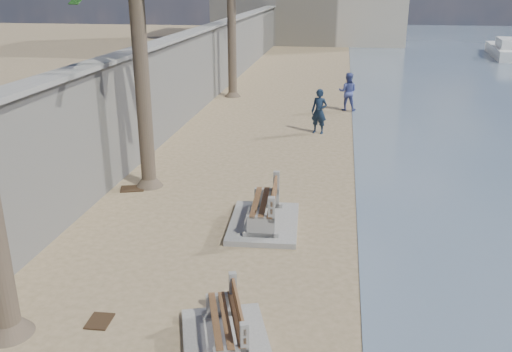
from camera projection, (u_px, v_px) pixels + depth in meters
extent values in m
cube|color=gray|center=(201.00, 69.00, 25.75)|extent=(0.45, 70.00, 3.50)
cube|color=gray|center=(199.00, 30.00, 25.14)|extent=(0.80, 70.00, 0.12)
cube|color=gray|center=(226.00, 344.00, 8.88)|extent=(1.95, 2.36, 0.11)
cube|color=gray|center=(264.00, 223.00, 13.29)|extent=(1.78, 2.50, 0.13)
cylinder|color=brown|center=(142.00, 73.00, 14.78)|extent=(0.42, 0.42, 6.60)
cylinder|color=brown|center=(232.00, 23.00, 27.04)|extent=(0.44, 0.44, 7.45)
imported|color=#132135|center=(319.00, 108.00, 21.11)|extent=(0.84, 0.69, 2.01)
imported|color=#454F8F|center=(348.00, 90.00, 24.94)|extent=(0.98, 0.79, 1.94)
cube|color=#382616|center=(132.00, 189.00, 15.65)|extent=(0.79, 0.70, 0.03)
cube|color=#382616|center=(100.00, 321.00, 9.54)|extent=(0.42, 0.51, 0.03)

